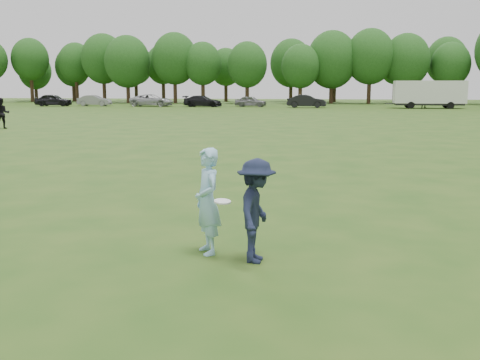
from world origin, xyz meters
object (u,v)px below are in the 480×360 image
at_px(defender, 256,211).
at_px(car_d, 203,101).
at_px(car_b, 94,101).
at_px(car_a, 53,100).
at_px(thrower, 208,201).
at_px(car_f, 307,101).
at_px(car_c, 152,100).
at_px(cargo_trailer, 429,93).
at_px(player_far_d, 424,101).
at_px(car_e, 251,101).
at_px(player_far_a, 2,113).

relative_size(defender, car_d, 0.34).
bearing_deg(car_b, defender, -158.46).
bearing_deg(car_a, thrower, -156.88).
relative_size(thrower, car_f, 0.38).
distance_m(car_c, cargo_trailer, 33.90).
xyz_separation_m(player_far_d, car_f, (-13.76, -0.53, -0.13)).
distance_m(car_d, cargo_trailer, 27.16).
distance_m(player_far_d, car_d, 26.67).
xyz_separation_m(car_b, car_c, (7.73, -0.15, 0.06)).
bearing_deg(car_b, car_f, -95.96).
height_order(player_far_d, car_d, player_far_d).
bearing_deg(player_far_d, defender, -125.54).
height_order(defender, car_e, defender).
distance_m(car_e, car_f, 7.26).
bearing_deg(car_d, car_e, -74.99).
bearing_deg(player_far_d, thrower, -126.37).
bearing_deg(car_d, thrower, -163.93).
height_order(car_f, cargo_trailer, cargo_trailer).
distance_m(car_c, car_e, 12.67).
height_order(car_b, cargo_trailer, cargo_trailer).
xyz_separation_m(player_far_a, car_e, (11.27, 37.41, -0.30)).
relative_size(car_b, car_d, 0.88).
bearing_deg(cargo_trailer, player_far_d, 131.23).
distance_m(defender, player_far_d, 62.00).
bearing_deg(defender, car_b, 28.62).
height_order(car_c, cargo_trailer, cargo_trailer).
xyz_separation_m(player_far_d, car_e, (-20.76, 1.39, -0.22)).
height_order(car_a, car_e, car_a).
bearing_deg(thrower, car_a, 178.45).
relative_size(thrower, car_e, 0.44).
bearing_deg(car_f, car_e, 77.33).
distance_m(player_far_d, car_b, 41.15).
height_order(thrower, car_d, thrower).
relative_size(defender, player_far_d, 0.92).
height_order(player_far_d, car_c, player_far_d).
xyz_separation_m(car_a, cargo_trailer, (46.62, -0.26, 0.99)).
bearing_deg(car_d, cargo_trailer, -87.40).
height_order(thrower, cargo_trailer, cargo_trailer).
bearing_deg(thrower, defender, 38.06).
bearing_deg(car_b, car_d, -95.53).
relative_size(player_far_d, car_f, 0.38).
relative_size(player_far_a, player_far_d, 1.09).
xyz_separation_m(defender, car_c, (-20.25, 61.36, -0.06)).
relative_size(player_far_d, cargo_trailer, 0.20).
bearing_deg(defender, car_a, 32.85).
xyz_separation_m(thrower, car_c, (-19.41, 61.02, -0.12)).
relative_size(defender, car_b, 0.38).
bearing_deg(car_b, cargo_trailer, -94.90).
bearing_deg(player_far_a, thrower, -78.94).
bearing_deg(player_far_a, car_b, 78.26).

